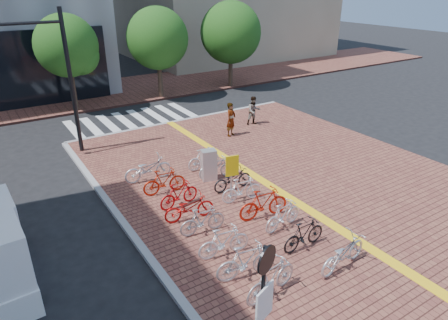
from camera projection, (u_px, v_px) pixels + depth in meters
ground at (271, 234)px, 13.50m from camera, size 120.00×120.00×0.00m
tactile_strip at (448, 297)px, 10.59m from camera, size 0.40×34.00×0.01m
kerb_north at (184, 120)px, 24.13m from camera, size 14.00×0.25×0.15m
far_sidewalk at (92, 95)px, 29.55m from camera, size 70.00×8.00×0.15m
crosswalk at (133, 120)px, 24.46m from camera, size 7.50×4.00×0.01m
street_trees at (172, 39)px, 27.65m from camera, size 16.20×4.60×6.35m
bike_0 at (271, 279)px, 10.46m from camera, size 1.87×0.77×1.09m
bike_1 at (246, 261)px, 11.11m from camera, size 1.88×0.84×1.09m
bike_2 at (224, 242)px, 12.01m from camera, size 1.72×0.71×1.00m
bike_3 at (203, 220)px, 13.11m from camera, size 1.64×0.62×0.96m
bike_4 at (189, 207)px, 13.88m from camera, size 1.87×0.89×0.95m
bike_5 at (179, 194)px, 14.69m from camera, size 1.70×0.68×0.99m
bike_6 at (164, 181)px, 15.57m from camera, size 1.77×0.69×1.03m
bike_7 at (148, 169)px, 16.59m from camera, size 2.05×0.85×1.05m
bike_8 at (343, 253)px, 11.51m from camera, size 2.00×0.90×1.02m
bike_9 at (304, 234)px, 12.37m from camera, size 1.66×0.50×0.99m
bike_10 at (283, 215)px, 13.37m from camera, size 1.70×0.69×0.99m
bike_11 at (264, 203)px, 13.93m from camera, size 1.95×0.81×1.14m
bike_12 at (242, 190)px, 15.01m from camera, size 1.69×0.71×0.98m
bike_13 at (232, 179)px, 15.90m from camera, size 1.72×0.60×0.90m
bike_14 at (217, 168)px, 16.78m from camera, size 1.65×0.70×0.96m
bike_15 at (204, 159)px, 17.62m from camera, size 1.61×0.46×0.96m
pedestrian_a at (231, 119)px, 21.23m from camera, size 0.78×0.67×1.82m
pedestrian_b at (254, 111)px, 22.91m from camera, size 0.93×0.79×1.66m
utility_box at (209, 165)px, 16.60m from camera, size 0.70×0.57×1.33m
yellow_sign at (232, 170)px, 14.72m from camera, size 0.50×0.17×1.87m
notice_sign at (264, 296)px, 7.82m from camera, size 0.58×0.24×3.24m
traffic_light_pole at (30, 59)px, 17.07m from camera, size 3.58×1.38×6.66m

